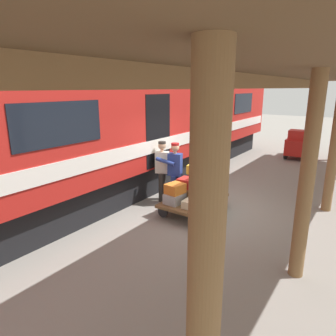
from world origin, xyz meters
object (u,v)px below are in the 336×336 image
luggage_cart (194,201)px  suitcase_tan_vintage (195,181)px  suitcase_navy_fabric (195,188)px  suitcase_cream_canvas (193,204)px  suitcase_yellow_case (195,168)px  suitcase_brown_leather (185,192)px  porter_by_door (163,169)px  suitcase_burgundy_valise (196,175)px  baggage_tug (300,144)px  train_car (119,124)px  porter_in_overalls (174,171)px  suitcase_maroon_trunk (204,187)px  suitcase_gray_aluminum (175,198)px  suitcase_teal_softside (212,190)px  suitcase_orange_carryall (175,189)px  suitcase_slate_roller (203,196)px  suitcase_red_plastic (186,183)px

luggage_cart → suitcase_tan_vintage: suitcase_tan_vintage is taller
suitcase_navy_fabric → suitcase_cream_canvas: bearing=117.3°
suitcase_yellow_case → luggage_cart: bearing=118.4°
suitcase_brown_leather → porter_by_door: porter_by_door is taller
suitcase_burgundy_valise → baggage_tug: baggage_tug is taller
train_car → porter_in_overalls: size_ratio=10.62×
suitcase_maroon_trunk → suitcase_tan_vintage: bearing=-43.7°
baggage_tug → luggage_cart: bearing=83.9°
suitcase_gray_aluminum → suitcase_yellow_case: size_ratio=0.98×
train_car → suitcase_cream_canvas: train_car is taller
porter_by_door → suitcase_gray_aluminum: bearing=140.6°
suitcase_brown_leather → suitcase_maroon_trunk: 0.58m
suitcase_teal_softside → suitcase_yellow_case: suitcase_yellow_case is taller
suitcase_teal_softside → suitcase_navy_fabric: size_ratio=1.01×
porter_in_overalls → baggage_tug: (-1.61, -7.89, -0.30)m
porter_in_overalls → suitcase_navy_fabric: bearing=-148.3°
porter_by_door → train_car: bearing=-4.8°
suitcase_navy_fabric → porter_by_door: 1.03m
suitcase_brown_leather → suitcase_navy_fabric: 0.50m
suitcase_navy_fabric → suitcase_orange_carryall: bearing=90.0°
luggage_cart → suitcase_slate_roller: suitcase_slate_roller is taller
suitcase_red_plastic → baggage_tug: bearing=-97.8°
luggage_cart → suitcase_brown_leather: 0.32m
suitcase_tan_vintage → porter_by_door: 0.96m
suitcase_cream_canvas → suitcase_tan_vintage: size_ratio=0.87×
luggage_cart → suitcase_tan_vintage: 0.68m
suitcase_brown_leather → porter_in_overalls: porter_in_overalls is taller
suitcase_brown_leather → suitcase_teal_softside: bearing=-135.9°
suitcase_orange_carryall → porter_by_door: (0.87, -0.70, 0.20)m
suitcase_gray_aluminum → suitcase_maroon_trunk: (-0.53, -0.50, 0.25)m
luggage_cart → suitcase_gray_aluminum: 0.59m
luggage_cart → suitcase_teal_softside: size_ratio=3.20×
suitcase_slate_roller → baggage_tug: size_ratio=0.32×
suitcase_burgundy_valise → suitcase_red_plastic: suitcase_burgundy_valise is taller
baggage_tug → porter_in_overalls: bearing=78.5°
suitcase_teal_softside → suitcase_yellow_case: (0.56, -0.05, 0.51)m
suitcase_tan_vintage → suitcase_burgundy_valise: bearing=-72.2°
luggage_cart → suitcase_gray_aluminum: size_ratio=3.65×
suitcase_slate_roller → suitcase_navy_fabric: bearing=-44.1°
train_car → suitcase_yellow_case: size_ratio=35.51×
suitcase_slate_roller → suitcase_red_plastic: bearing=0.7°
suitcase_orange_carryall → suitcase_yellow_case: 1.08m
train_car → suitcase_yellow_case: train_car is taller
train_car → suitcase_teal_softside: bearing=-177.5°
suitcase_red_plastic → suitcase_yellow_case: size_ratio=0.78×
suitcase_cream_canvas → suitcase_red_plastic: 0.76m
suitcase_brown_leather → train_car: bearing=-7.9°
suitcase_slate_roller → baggage_tug: bearing=-94.3°
train_car → suitcase_red_plastic: 2.98m
suitcase_navy_fabric → suitcase_yellow_case: bearing=-52.0°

